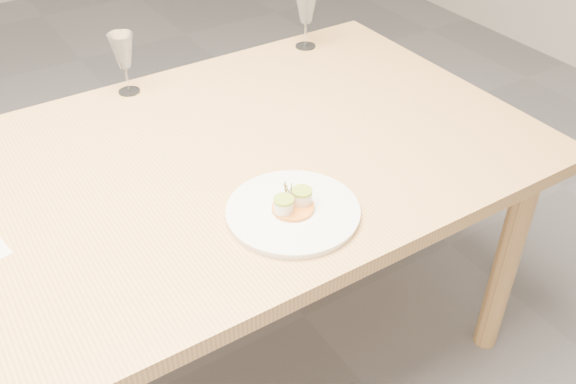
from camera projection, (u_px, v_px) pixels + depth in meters
dining_table at (66, 233)px, 1.46m from camera, size 2.40×1.00×0.75m
dinner_plate at (293, 211)px, 1.40m from camera, size 0.29×0.29×0.08m
wine_glass_2 at (123, 52)px, 1.77m from camera, size 0.07×0.07×0.18m
wine_glass_3 at (306, 7)px, 2.01m from camera, size 0.08×0.08×0.19m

